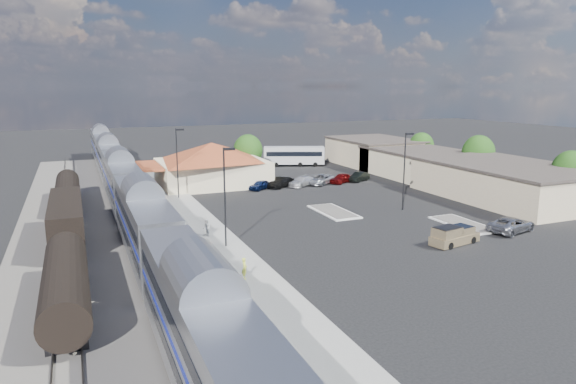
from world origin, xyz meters
name	(u,v)px	position (x,y,z in m)	size (l,w,h in m)	color
ground	(309,220)	(0.00, 0.00, 0.00)	(280.00, 280.00, 0.00)	black
railbed	(99,221)	(-21.00, 8.00, 0.06)	(16.00, 100.00, 0.12)	#4C4944
platform	(187,217)	(-12.00, 6.00, 0.09)	(5.50, 92.00, 0.18)	gray
passenger_train	(121,182)	(-18.00, 14.84, 2.87)	(3.00, 104.00, 5.55)	silver
freight_cars	(67,223)	(-24.00, 0.97, 1.93)	(2.80, 46.00, 4.00)	black
station_depot	(212,164)	(-4.56, 24.00, 3.13)	(18.35, 12.24, 6.20)	beige
buildings_east	(436,166)	(28.00, 14.28, 2.27)	(14.40, 51.40, 4.80)	#C6B28C
traffic_island_south	(334,212)	(4.00, 2.00, 0.10)	(3.30, 7.50, 0.21)	silver
traffic_island_north	(463,224)	(14.00, -8.00, 0.10)	(3.30, 7.50, 0.21)	silver
lamp_plat_s	(226,189)	(-10.90, -6.00, 5.34)	(1.08, 0.25, 9.00)	black
lamp_plat_n	(178,158)	(-10.90, 16.00, 5.34)	(1.08, 0.25, 9.00)	black
lamp_lot	(405,165)	(12.10, 0.00, 5.34)	(1.08, 0.25, 9.00)	black
tree_east_a	(571,170)	(34.00, -4.00, 3.89)	(4.56, 4.56, 6.42)	#382314
tree_east_b	(478,153)	(34.00, 12.00, 4.22)	(4.94, 4.94, 6.96)	#382314
tree_east_c	(421,146)	(34.00, 26.00, 3.76)	(4.41, 4.41, 6.21)	#382314
tree_depot	(248,150)	(3.00, 30.00, 4.02)	(4.71, 4.71, 6.63)	#382314
pickup_truck	(455,236)	(8.59, -12.95, 0.81)	(5.23, 2.75, 1.72)	tan
suv	(511,224)	(16.49, -11.93, 0.77)	(2.55, 5.52, 1.54)	#989AA0
coach_bus	(294,155)	(13.71, 36.00, 2.01)	(10.96, 6.16, 3.48)	white
person_a	(244,268)	(-11.92, -14.27, 1.00)	(0.60, 0.39, 1.64)	#D4E046
person_b	(207,228)	(-11.79, -2.16, 0.97)	(0.77, 0.60, 1.58)	silver
parked_car_a	(260,185)	(0.73, 17.77, 0.66)	(1.57, 3.90, 1.33)	#0D1A43
parked_car_b	(281,182)	(3.93, 18.07, 0.75)	(1.58, 4.54, 1.50)	black
parked_car_c	(302,181)	(7.13, 17.77, 0.72)	(2.02, 4.97, 1.44)	silver
parked_car_d	(321,179)	(10.33, 18.07, 0.73)	(2.43, 5.28, 1.47)	#9C9FA4
parked_car_e	(341,178)	(13.53, 17.77, 0.73)	(1.72, 4.27, 1.45)	#6A0B0C
parked_car_f	(359,177)	(16.73, 18.07, 0.69)	(1.46, 4.19, 1.38)	black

